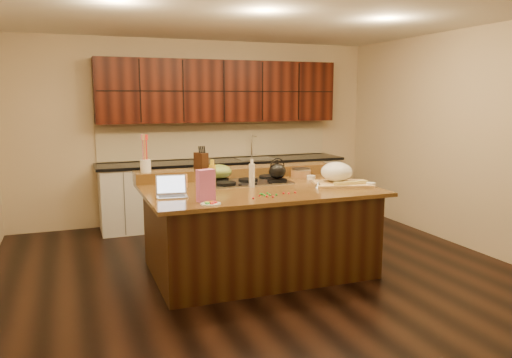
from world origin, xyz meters
name	(u,v)px	position (x,y,z in m)	size (l,w,h in m)	color
room	(258,147)	(0.00, 0.00, 1.35)	(5.52, 5.02, 2.72)	black
island	(258,229)	(0.00, 0.00, 0.46)	(2.40, 1.60, 0.92)	black
back_ledge	(237,172)	(0.00, 0.70, 0.98)	(2.40, 0.30, 0.12)	black
cooktop	(248,181)	(0.00, 0.30, 0.94)	(0.92, 0.52, 0.05)	gray
back_counter	(223,157)	(0.30, 2.23, 0.98)	(3.70, 0.66, 2.40)	silver
kettle	(277,171)	(0.30, 0.17, 1.05)	(0.19, 0.19, 0.18)	black
green_bowl	(219,172)	(-0.30, 0.43, 1.04)	(0.29, 0.29, 0.16)	olive
laptop	(172,191)	(-0.96, -0.17, 0.97)	(0.32, 0.27, 0.21)	#B7B7BC
oil_bottle	(212,178)	(-0.51, -0.03, 1.06)	(0.07, 0.07, 0.27)	gold
vinegar_bottle	(252,175)	(-0.06, 0.03, 1.04)	(0.06, 0.06, 0.25)	silver
wooden_tray	(338,174)	(0.89, -0.14, 1.03)	(0.70, 0.59, 0.24)	tan
ramekin_a	(371,185)	(1.14, -0.41, 0.94)	(0.10, 0.10, 0.04)	white
ramekin_b	(340,175)	(1.15, 0.26, 0.94)	(0.10, 0.10, 0.04)	white
ramekin_c	(311,177)	(0.77, 0.27, 0.94)	(0.10, 0.10, 0.04)	white
strainer_bowl	(301,174)	(0.72, 0.43, 0.97)	(0.24, 0.24, 0.09)	#996B3F
kitchen_timer	(318,184)	(0.60, -0.25, 0.96)	(0.08, 0.08, 0.07)	silver
pink_bag	(206,186)	(-0.71, -0.52, 1.07)	(0.16, 0.08, 0.30)	#C95E9D
candy_plate	(211,204)	(-0.70, -0.66, 0.93)	(0.18, 0.18, 0.01)	white
package_box	(182,181)	(-0.75, 0.28, 0.99)	(0.10, 0.07, 0.14)	#F9A657
utensil_crock	(146,166)	(-1.07, 0.70, 1.11)	(0.12, 0.12, 0.14)	white
knife_block	(201,161)	(-0.43, 0.70, 1.14)	(0.10, 0.16, 0.19)	black
gumdrop_0	(273,197)	(-0.07, -0.58, 0.93)	(0.02, 0.02, 0.02)	red
gumdrop_1	(261,194)	(-0.12, -0.42, 0.93)	(0.02, 0.02, 0.02)	#198C26
gumdrop_2	(260,196)	(-0.17, -0.49, 0.93)	(0.02, 0.02, 0.02)	red
gumdrop_3	(262,194)	(-0.11, -0.42, 0.93)	(0.02, 0.02, 0.02)	#198C26
gumdrop_4	(253,198)	(-0.27, -0.58, 0.93)	(0.02, 0.02, 0.02)	red
gumdrop_5	(267,193)	(-0.05, -0.39, 0.93)	(0.02, 0.02, 0.02)	#198C26
gumdrop_6	(289,193)	(0.15, -0.47, 0.93)	(0.02, 0.02, 0.02)	red
gumdrop_7	(270,195)	(-0.06, -0.47, 0.93)	(0.02, 0.02, 0.02)	#198C26
gumdrop_8	(267,196)	(-0.11, -0.54, 0.93)	(0.02, 0.02, 0.02)	red
gumdrop_9	(260,194)	(-0.13, -0.41, 0.93)	(0.02, 0.02, 0.02)	#198C26
gumdrop_10	(284,193)	(0.10, -0.45, 0.93)	(0.02, 0.02, 0.02)	red
gumdrop_11	(276,195)	(0.00, -0.50, 0.93)	(0.02, 0.02, 0.02)	#198C26
gumdrop_12	(295,192)	(0.23, -0.45, 0.93)	(0.02, 0.02, 0.02)	red
gumdrop_13	(264,195)	(-0.12, -0.49, 0.93)	(0.02, 0.02, 0.02)	#198C26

